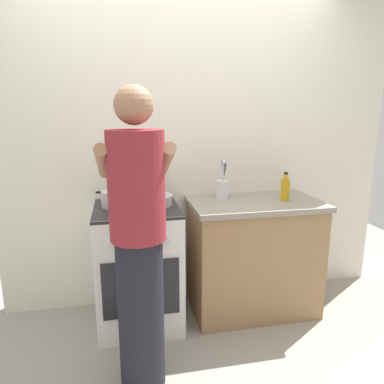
# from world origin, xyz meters

# --- Properties ---
(ground) EXTENTS (6.00, 6.00, 0.00)m
(ground) POSITION_xyz_m (0.00, 0.00, 0.00)
(ground) COLOR gray
(back_wall) EXTENTS (3.20, 0.10, 2.50)m
(back_wall) POSITION_xyz_m (0.20, 0.50, 1.25)
(back_wall) COLOR silver
(back_wall) RESTS_ON ground
(countertop) EXTENTS (1.00, 0.60, 0.90)m
(countertop) POSITION_xyz_m (0.55, 0.15, 0.45)
(countertop) COLOR #99724C
(countertop) RESTS_ON ground
(stove_range) EXTENTS (0.60, 0.62, 0.90)m
(stove_range) POSITION_xyz_m (-0.35, 0.15, 0.45)
(stove_range) COLOR white
(stove_range) RESTS_ON ground
(pot) EXTENTS (0.28, 0.21, 0.12)m
(pot) POSITION_xyz_m (-0.49, 0.20, 0.96)
(pot) COLOR #B2B2B7
(pot) RESTS_ON stove_range
(mixing_bowl) EXTENTS (0.26, 0.26, 0.08)m
(mixing_bowl) POSITION_xyz_m (-0.21, 0.18, 0.94)
(mixing_bowl) COLOR #B7B7BC
(mixing_bowl) RESTS_ON stove_range
(utensil_crock) EXTENTS (0.10, 0.10, 0.30)m
(utensil_crock) POSITION_xyz_m (0.33, 0.30, 0.99)
(utensil_crock) COLOR silver
(utensil_crock) RESTS_ON countertop
(oil_bottle) EXTENTS (0.07, 0.07, 0.22)m
(oil_bottle) POSITION_xyz_m (0.77, 0.12, 0.99)
(oil_bottle) COLOR gold
(oil_bottle) RESTS_ON countertop
(person) EXTENTS (0.41, 0.50, 1.70)m
(person) POSITION_xyz_m (-0.37, -0.49, 0.86)
(person) COLOR black
(person) RESTS_ON ground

